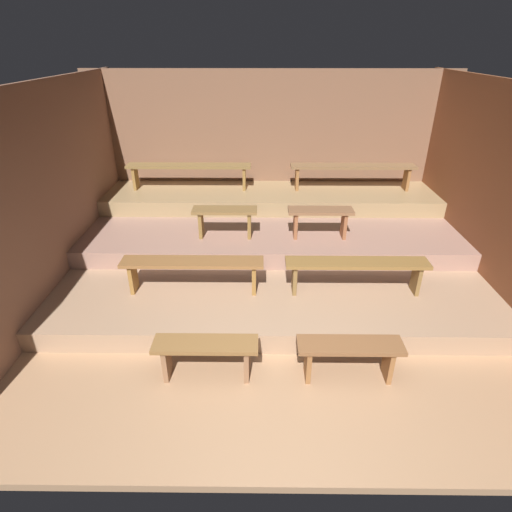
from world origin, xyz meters
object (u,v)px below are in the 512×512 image
bench_middle_right (320,217)px  bench_upper_left (189,169)px  bench_floor_right (349,352)px  bench_lower_right (357,267)px  bench_middle_left (225,216)px  bench_upper_right (353,169)px  bench_floor_left (206,351)px  bench_lower_left (193,266)px

bench_middle_right → bench_upper_left: 2.61m
bench_floor_right → bench_lower_right: (0.30, 1.26, 0.28)m
bench_lower_right → bench_middle_right: size_ratio=1.89×
bench_middle_left → bench_upper_left: 1.66m
bench_lower_right → bench_upper_left: bearing=133.8°
bench_middle_left → bench_upper_right: bench_upper_right is taller
bench_upper_left → bench_upper_right: bearing=0.0°
bench_floor_right → bench_upper_right: (0.71, 3.84, 0.81)m
bench_floor_left → bench_middle_left: bench_middle_left is taller
bench_middle_left → bench_lower_left: bearing=-106.4°
bench_floor_right → bench_middle_left: bench_middle_left is taller
bench_floor_right → bench_upper_right: bench_upper_right is taller
bench_lower_right → bench_lower_left: bearing=180.0°
bench_lower_left → bench_floor_left: bearing=-76.5°
bench_lower_left → bench_upper_left: (-0.40, 2.58, 0.53)m
bench_floor_left → bench_middle_right: size_ratio=1.13×
bench_floor_left → bench_upper_right: bench_upper_right is taller
bench_lower_left → bench_middle_right: bearing=32.7°
bench_lower_left → bench_middle_right: (1.74, 1.12, 0.23)m
bench_lower_right → bench_middle_left: (-1.74, 1.12, 0.23)m
bench_middle_left → bench_upper_right: size_ratio=0.44×
bench_upper_right → bench_lower_right: bearing=-98.9°
bench_lower_left → bench_upper_right: bearing=46.2°
bench_floor_left → bench_lower_left: 1.33m
bench_lower_left → bench_middle_right: 2.08m
bench_middle_left → bench_middle_right: same height
bench_lower_right → bench_middle_right: (-0.33, 1.12, 0.23)m
bench_floor_left → bench_lower_right: size_ratio=0.60×
bench_middle_left → bench_floor_left: bearing=-90.7°
bench_lower_left → bench_upper_right: bench_upper_right is taller
bench_floor_left → bench_floor_right: (1.47, 0.00, 0.00)m
bench_floor_right → bench_upper_left: bench_upper_left is taller
bench_floor_right → bench_upper_right: bearing=79.6°
bench_lower_left → bench_middle_left: bench_middle_left is taller
bench_middle_left → bench_middle_right: 1.41m
bench_floor_left → bench_floor_right: 1.47m
bench_floor_left → bench_middle_right: 2.83m
bench_middle_right → bench_upper_right: 1.66m
bench_lower_right → bench_upper_right: 2.66m
bench_middle_left → bench_middle_right: size_ratio=1.00×
bench_middle_right → bench_upper_left: bench_upper_left is taller
bench_upper_left → bench_upper_right: (2.88, 0.00, 0.00)m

